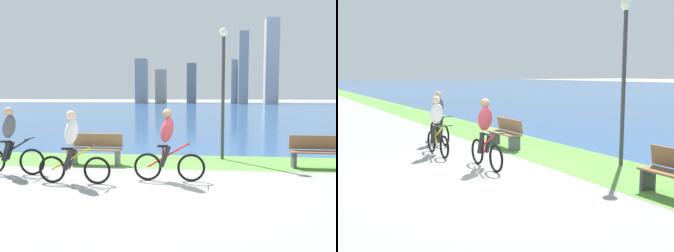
{
  "view_description": "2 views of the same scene",
  "coord_description": "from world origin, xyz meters",
  "views": [
    {
      "loc": [
        0.48,
        -8.01,
        2.03
      ],
      "look_at": [
        -0.53,
        0.95,
        1.26
      ],
      "focal_mm": 39.22,
      "sensor_mm": 36.0,
      "label": 1
    },
    {
      "loc": [
        8.5,
        -3.94,
        2.29
      ],
      "look_at": [
        -0.38,
        0.95,
        1.01
      ],
      "focal_mm": 44.43,
      "sensor_mm": 36.0,
      "label": 2
    }
  ],
  "objects": [
    {
      "name": "grass_strip_bayside",
      "position": [
        0.0,
        2.96,
        0.0
      ],
      "size": [
        120.0,
        2.33,
        0.01
      ],
      "primitive_type": "cube",
      "color": "#59933D",
      "rests_on": "ground"
    },
    {
      "name": "cyclist_trailing",
      "position": [
        -2.6,
        -0.05,
        0.83
      ],
      "size": [
        1.7,
        0.52,
        1.67
      ],
      "color": "black",
      "rests_on": "ground"
    },
    {
      "name": "cyclist_lead",
      "position": [
        -0.47,
        0.43,
        0.84
      ],
      "size": [
        1.69,
        0.52,
        1.7
      ],
      "color": "black",
      "rests_on": "ground"
    },
    {
      "name": "lamppost_tall",
      "position": [
        0.91,
        3.55,
        2.65
      ],
      "size": [
        0.28,
        0.28,
        4.08
      ],
      "color": "#38383D",
      "rests_on": "ground"
    },
    {
      "name": "ground_plane",
      "position": [
        0.0,
        0.0,
        0.0
      ],
      "size": [
        300.0,
        300.0,
        0.0
      ],
      "primitive_type": "plane",
      "color": "gray"
    },
    {
      "name": "bench_near_path",
      "position": [
        -2.78,
        2.26,
        0.45
      ],
      "size": [
        1.5,
        0.47,
        0.9
      ],
      "color": "olive",
      "rests_on": "ground"
    },
    {
      "name": "cyclist_distant_rear",
      "position": [
        -4.51,
        0.69,
        0.84
      ],
      "size": [
        1.73,
        0.52,
        1.72
      ],
      "color": "black",
      "rests_on": "ground"
    }
  ]
}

